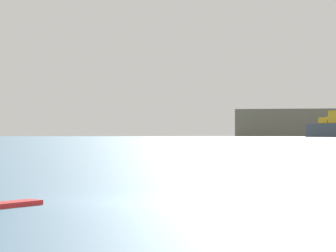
# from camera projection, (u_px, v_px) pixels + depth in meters

# --- Properties ---
(ground_plane) EXTENTS (4000.00, 4000.00, 0.00)m
(ground_plane) POSITION_uv_depth(u_px,v_px,m) (157.00, 202.00, 18.08)
(ground_plane) COLOR #476B84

